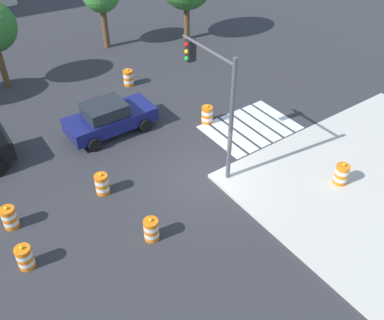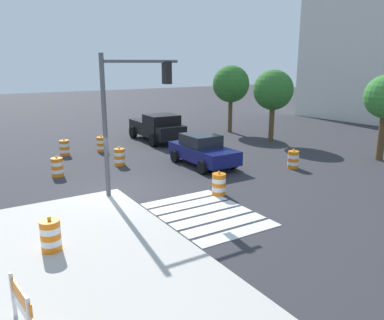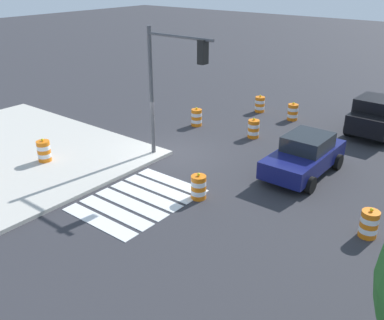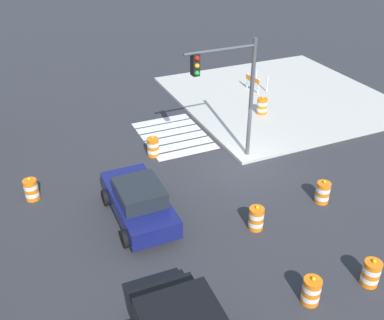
{
  "view_description": "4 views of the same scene",
  "coord_description": "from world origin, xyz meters",
  "px_view_note": "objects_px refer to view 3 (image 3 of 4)",
  "views": [
    {
      "loc": [
        -8.88,
        -11.36,
        12.49
      ],
      "look_at": [
        -0.36,
        0.68,
        0.67
      ],
      "focal_mm": 41.27,
      "sensor_mm": 36.0,
      "label": 1
    },
    {
      "loc": [
        14.78,
        -5.54,
        5.3
      ],
      "look_at": [
        0.44,
        3.43,
        1.04
      ],
      "focal_mm": 36.23,
      "sensor_mm": 36.0,
      "label": 2
    },
    {
      "loc": [
        13.7,
        12.0,
        7.8
      ],
      "look_at": [
        2.25,
        2.91,
        1.3
      ],
      "focal_mm": 40.77,
      "sensor_mm": 36.0,
      "label": 3
    },
    {
      "loc": [
        -14.95,
        9.12,
        10.68
      ],
      "look_at": [
        -0.37,
        2.68,
        1.13
      ],
      "focal_mm": 41.46,
      "sensor_mm": 36.0,
      "label": 4
    }
  ],
  "objects_px": {
    "traffic_barrel_median_far": "(253,129)",
    "traffic_barrel_on_sidewalk": "(44,151)",
    "traffic_barrel_crosswalk_end": "(369,224)",
    "traffic_light_pole": "(171,73)",
    "traffic_barrel_median_near": "(293,112)",
    "pickup_truck": "(381,114)",
    "traffic_barrel_near_corner": "(197,117)",
    "sports_car": "(305,155)",
    "traffic_barrel_lane_center": "(199,187)",
    "traffic_barrel_far_curb": "(260,104)"
  },
  "relations": [
    {
      "from": "traffic_barrel_near_corner",
      "to": "traffic_barrel_far_curb",
      "type": "bearing_deg",
      "value": 161.46
    },
    {
      "from": "sports_car",
      "to": "traffic_barrel_lane_center",
      "type": "relative_size",
      "value": 4.22
    },
    {
      "from": "traffic_barrel_on_sidewalk",
      "to": "traffic_barrel_median_far",
      "type": "bearing_deg",
      "value": 147.27
    },
    {
      "from": "traffic_barrel_median_near",
      "to": "traffic_barrel_median_far",
      "type": "xyz_separation_m",
      "value": [
        3.68,
        -0.29,
        0.0
      ]
    },
    {
      "from": "traffic_barrel_far_curb",
      "to": "traffic_barrel_median_far",
      "type": "bearing_deg",
      "value": 26.21
    },
    {
      "from": "traffic_barrel_lane_center",
      "to": "traffic_barrel_far_curb",
      "type": "bearing_deg",
      "value": -161.17
    },
    {
      "from": "traffic_barrel_median_far",
      "to": "traffic_light_pole",
      "type": "xyz_separation_m",
      "value": [
        4.7,
        -1.21,
        3.46
      ]
    },
    {
      "from": "sports_car",
      "to": "traffic_barrel_median_near",
      "type": "distance_m",
      "value": 6.92
    },
    {
      "from": "pickup_truck",
      "to": "traffic_light_pole",
      "type": "xyz_separation_m",
      "value": [
        9.32,
        -5.87,
        2.94
      ]
    },
    {
      "from": "traffic_barrel_median_far",
      "to": "traffic_barrel_on_sidewalk",
      "type": "height_order",
      "value": "traffic_barrel_on_sidewalk"
    },
    {
      "from": "sports_car",
      "to": "traffic_barrel_median_near",
      "type": "bearing_deg",
      "value": -149.88
    },
    {
      "from": "pickup_truck",
      "to": "traffic_barrel_far_curb",
      "type": "height_order",
      "value": "pickup_truck"
    },
    {
      "from": "traffic_barrel_median_near",
      "to": "traffic_light_pole",
      "type": "relative_size",
      "value": 0.19
    },
    {
      "from": "traffic_barrel_far_curb",
      "to": "traffic_light_pole",
      "type": "distance_m",
      "value": 9.24
    },
    {
      "from": "traffic_barrel_median_far",
      "to": "traffic_barrel_far_curb",
      "type": "height_order",
      "value": "same"
    },
    {
      "from": "traffic_barrel_near_corner",
      "to": "traffic_barrel_far_curb",
      "type": "xyz_separation_m",
      "value": [
        -4.2,
        1.41,
        0.0
      ]
    },
    {
      "from": "pickup_truck",
      "to": "traffic_light_pole",
      "type": "bearing_deg",
      "value": -32.21
    },
    {
      "from": "sports_car",
      "to": "traffic_barrel_lane_center",
      "type": "xyz_separation_m",
      "value": [
        4.33,
        -2.08,
        -0.36
      ]
    },
    {
      "from": "traffic_barrel_near_corner",
      "to": "traffic_barrel_far_curb",
      "type": "relative_size",
      "value": 1.0
    },
    {
      "from": "pickup_truck",
      "to": "traffic_barrel_median_far",
      "type": "height_order",
      "value": "pickup_truck"
    },
    {
      "from": "traffic_barrel_near_corner",
      "to": "traffic_barrel_median_far",
      "type": "bearing_deg",
      "value": 96.19
    },
    {
      "from": "pickup_truck",
      "to": "traffic_barrel_crosswalk_end",
      "type": "relative_size",
      "value": 5.09
    },
    {
      "from": "traffic_barrel_far_curb",
      "to": "traffic_light_pole",
      "type": "bearing_deg",
      "value": 4.54
    },
    {
      "from": "sports_car",
      "to": "pickup_truck",
      "type": "distance_m",
      "value": 6.97
    },
    {
      "from": "traffic_barrel_median_near",
      "to": "traffic_barrel_on_sidewalk",
      "type": "bearing_deg",
      "value": -25.16
    },
    {
      "from": "traffic_barrel_median_far",
      "to": "traffic_barrel_lane_center",
      "type": "height_order",
      "value": "same"
    },
    {
      "from": "traffic_barrel_crosswalk_end",
      "to": "traffic_barrel_median_near",
      "type": "xyz_separation_m",
      "value": [
        -8.96,
        -7.08,
        0.0
      ]
    },
    {
      "from": "traffic_barrel_on_sidewalk",
      "to": "traffic_barrel_median_near",
      "type": "bearing_deg",
      "value": 154.84
    },
    {
      "from": "sports_car",
      "to": "traffic_barrel_on_sidewalk",
      "type": "bearing_deg",
      "value": -56.48
    },
    {
      "from": "pickup_truck",
      "to": "traffic_barrel_near_corner",
      "type": "distance_m",
      "value": 9.39
    },
    {
      "from": "traffic_barrel_crosswalk_end",
      "to": "pickup_truck",
      "type": "bearing_deg",
      "value": -164.69
    },
    {
      "from": "pickup_truck",
      "to": "traffic_barrel_near_corner",
      "type": "relative_size",
      "value": 5.09
    },
    {
      "from": "traffic_barrel_far_curb",
      "to": "traffic_barrel_on_sidewalk",
      "type": "relative_size",
      "value": 1.0
    },
    {
      "from": "traffic_barrel_median_near",
      "to": "traffic_barrel_lane_center",
      "type": "height_order",
      "value": "same"
    },
    {
      "from": "pickup_truck",
      "to": "traffic_barrel_crosswalk_end",
      "type": "height_order",
      "value": "pickup_truck"
    },
    {
      "from": "traffic_barrel_crosswalk_end",
      "to": "traffic_barrel_median_near",
      "type": "height_order",
      "value": "same"
    },
    {
      "from": "traffic_barrel_median_near",
      "to": "traffic_barrel_far_curb",
      "type": "bearing_deg",
      "value": -94.17
    },
    {
      "from": "sports_car",
      "to": "traffic_barrel_median_far",
      "type": "height_order",
      "value": "sports_car"
    },
    {
      "from": "pickup_truck",
      "to": "traffic_barrel_lane_center",
      "type": "height_order",
      "value": "pickup_truck"
    },
    {
      "from": "traffic_barrel_median_far",
      "to": "traffic_barrel_lane_center",
      "type": "xyz_separation_m",
      "value": [
        6.63,
        1.68,
        0.0
      ]
    },
    {
      "from": "traffic_barrel_crosswalk_end",
      "to": "traffic_barrel_median_near",
      "type": "relative_size",
      "value": 1.0
    },
    {
      "from": "traffic_barrel_median_near",
      "to": "pickup_truck",
      "type": "bearing_deg",
      "value": 102.05
    },
    {
      "from": "traffic_barrel_median_far",
      "to": "traffic_barrel_far_curb",
      "type": "distance_m",
      "value": 4.28
    },
    {
      "from": "traffic_barrel_median_near",
      "to": "traffic_barrel_lane_center",
      "type": "bearing_deg",
      "value": 7.69
    },
    {
      "from": "traffic_barrel_near_corner",
      "to": "traffic_barrel_crosswalk_end",
      "type": "bearing_deg",
      "value": 65.21
    },
    {
      "from": "pickup_truck",
      "to": "traffic_barrel_median_far",
      "type": "bearing_deg",
      "value": -45.26
    },
    {
      "from": "traffic_barrel_near_corner",
      "to": "sports_car",
      "type": "bearing_deg",
      "value": 74.64
    },
    {
      "from": "traffic_barrel_median_near",
      "to": "traffic_light_pole",
      "type": "xyz_separation_m",
      "value": [
        8.38,
        -1.5,
        3.46
      ]
    },
    {
      "from": "traffic_barrel_on_sidewalk",
      "to": "traffic_light_pole",
      "type": "distance_m",
      "value": 6.42
    },
    {
      "from": "traffic_barrel_crosswalk_end",
      "to": "traffic_barrel_on_sidewalk",
      "type": "relative_size",
      "value": 1.0
    }
  ]
}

